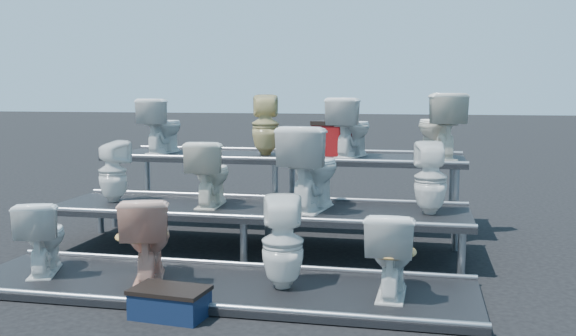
% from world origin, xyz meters
% --- Properties ---
extents(ground, '(80.00, 80.00, 0.00)m').
position_xyz_m(ground, '(0.00, 0.00, 0.00)').
color(ground, black).
rests_on(ground, ground).
extents(tier_front, '(4.20, 1.20, 0.06)m').
position_xyz_m(tier_front, '(0.00, -1.30, 0.03)').
color(tier_front, black).
rests_on(tier_front, ground).
extents(tier_mid, '(4.20, 1.20, 0.46)m').
position_xyz_m(tier_mid, '(0.00, 0.00, 0.23)').
color(tier_mid, black).
rests_on(tier_mid, ground).
extents(tier_back, '(4.20, 1.20, 0.86)m').
position_xyz_m(tier_back, '(0.00, 1.30, 0.43)').
color(tier_back, black).
rests_on(tier_back, ground).
extents(toilet_0, '(0.55, 0.71, 0.64)m').
position_xyz_m(toilet_0, '(-1.56, -1.30, 0.38)').
color(toilet_0, white).
rests_on(toilet_0, tier_front).
extents(toilet_1, '(0.60, 0.78, 0.71)m').
position_xyz_m(toilet_1, '(-0.60, -1.30, 0.41)').
color(toilet_1, '#E5A78E').
rests_on(toilet_1, tier_front).
extents(toilet_2, '(0.40, 0.41, 0.74)m').
position_xyz_m(toilet_2, '(0.56, -1.30, 0.43)').
color(toilet_2, white).
rests_on(toilet_2, tier_front).
extents(toilet_3, '(0.38, 0.66, 0.66)m').
position_xyz_m(toilet_3, '(1.41, -1.30, 0.39)').
color(toilet_3, white).
rests_on(toilet_3, tier_front).
extents(toilet_4, '(0.39, 0.39, 0.65)m').
position_xyz_m(toilet_4, '(-1.56, 0.00, 0.78)').
color(toilet_4, white).
rests_on(toilet_4, tier_mid).
extents(toilet_5, '(0.42, 0.68, 0.67)m').
position_xyz_m(toilet_5, '(-0.49, 0.00, 0.79)').
color(toilet_5, white).
rests_on(toilet_5, tier_mid).
extents(toilet_6, '(0.58, 0.88, 0.84)m').
position_xyz_m(toilet_6, '(0.56, 0.00, 0.88)').
color(toilet_6, white).
rests_on(toilet_6, tier_mid).
extents(toilet_7, '(0.35, 0.36, 0.69)m').
position_xyz_m(toilet_7, '(1.70, 0.00, 0.80)').
color(toilet_7, white).
rests_on(toilet_7, tier_mid).
extents(toilet_8, '(0.44, 0.70, 0.67)m').
position_xyz_m(toilet_8, '(-1.55, 1.30, 1.20)').
color(toilet_8, white).
rests_on(toilet_8, tier_back).
extents(toilet_9, '(0.39, 0.40, 0.73)m').
position_xyz_m(toilet_9, '(-0.23, 1.30, 1.22)').
color(toilet_9, '#D5C380').
rests_on(toilet_9, tier_back).
extents(toilet_10, '(0.55, 0.76, 0.69)m').
position_xyz_m(toilet_10, '(0.80, 1.30, 1.21)').
color(toilet_10, white).
rests_on(toilet_10, tier_back).
extents(toilet_11, '(0.65, 0.83, 0.74)m').
position_xyz_m(toilet_11, '(1.79, 1.30, 1.23)').
color(toilet_11, white).
rests_on(toilet_11, tier_back).
extents(red_crate, '(0.57, 0.49, 0.36)m').
position_xyz_m(red_crate, '(0.61, 1.47, 1.04)').
color(red_crate, maroon).
rests_on(red_crate, tier_back).
extents(step_stool, '(0.55, 0.37, 0.19)m').
position_xyz_m(step_stool, '(-0.13, -1.96, 0.09)').
color(step_stool, '#0E1A34').
rests_on(step_stool, ground).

